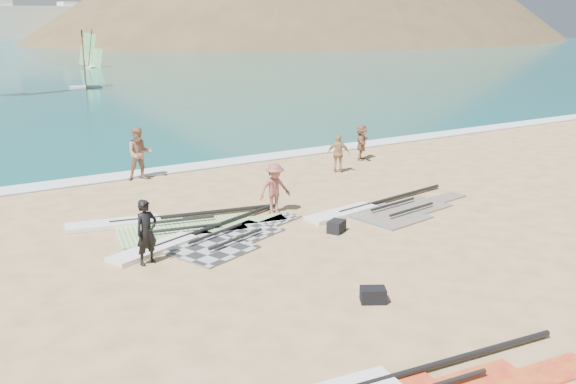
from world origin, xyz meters
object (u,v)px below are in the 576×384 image
beachgoer_left (140,154)px  rig_orange (381,210)px  gear_bag_near (336,226)px  person_wetsuit (147,232)px  beachgoer_back (339,154)px  beachgoer_mid (275,189)px  beachgoer_right (362,142)px  rig_green (161,225)px  rig_grey (201,241)px  gear_bag_far (373,295)px

beachgoer_left → rig_orange: bearing=-45.3°
gear_bag_near → person_wetsuit: size_ratio=0.32×
person_wetsuit → rig_orange: bearing=-12.9°
beachgoer_left → beachgoer_back: (6.99, -2.98, -0.24)m
person_wetsuit → beachgoer_mid: person_wetsuit is taller
beachgoer_mid → beachgoer_right: beachgoer_mid is taller
beachgoer_left → beachgoer_mid: bearing=-59.6°
rig_green → beachgoer_mid: bearing=0.4°
rig_grey → beachgoer_left: 7.70m
gear_bag_near → rig_grey: bearing=161.4°
person_wetsuit → beachgoer_left: 8.72m
beachgoer_back → beachgoer_right: beachgoer_right is taller
rig_grey → beachgoer_right: bearing=10.4°
rig_green → beachgoer_back: size_ratio=4.24×
rig_grey → rig_orange: (6.02, -0.32, -0.00)m
person_wetsuit → rig_grey: bearing=6.2°
beachgoer_back → rig_orange: bearing=107.5°
rig_grey → rig_green: bearing=82.5°
rig_orange → gear_bag_far: bearing=-140.0°
rig_green → gear_bag_near: bearing=-26.3°
rig_orange → person_wetsuit: bearing=174.0°
rig_grey → rig_green: rig_green is taller
rig_green → gear_bag_far: (2.01, -7.29, 0.11)m
rig_grey → person_wetsuit: 2.04m
gear_bag_near → beachgoer_right: bearing=47.7°
beachgoer_mid → rig_grey: bearing=-154.6°
rig_grey → beachgoer_right: (10.14, 5.93, 0.71)m
rig_grey → gear_bag_far: bearing=-93.5°
person_wetsuit → beachgoer_back: person_wetsuit is taller
gear_bag_far → beachgoer_mid: size_ratio=0.34×
rig_green → rig_orange: (6.44, -2.23, -0.00)m
gear_bag_far → beachgoer_mid: (1.48, 6.62, 0.64)m
gear_bag_near → beachgoer_back: 7.27m
gear_bag_near → rig_orange: bearing=20.7°
rig_orange → beachgoer_back: 5.34m
person_wetsuit → beachgoer_left: bearing=56.2°
rig_grey → gear_bag_far: size_ratio=11.56×
gear_bag_far → beachgoer_right: size_ratio=0.36×
beachgoer_back → gear_bag_far: bearing=96.5°
rig_grey → beachgoer_left: beachgoer_left is taller
rig_green → beachgoer_mid: beachgoer_mid is taller
rig_grey → beachgoer_mid: 3.39m
rig_green → person_wetsuit: person_wetsuit is taller
beachgoer_back → beachgoer_right: bearing=-109.6°
rig_orange → person_wetsuit: (-7.77, -0.38, 0.78)m
gear_bag_near → beachgoer_left: bearing=106.9°
beachgoer_right → rig_green: bearing=153.7°
rig_green → gear_bag_far: 7.56m
beachgoer_right → beachgoer_mid: bearing=166.4°
rig_green → rig_orange: bearing=-7.8°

